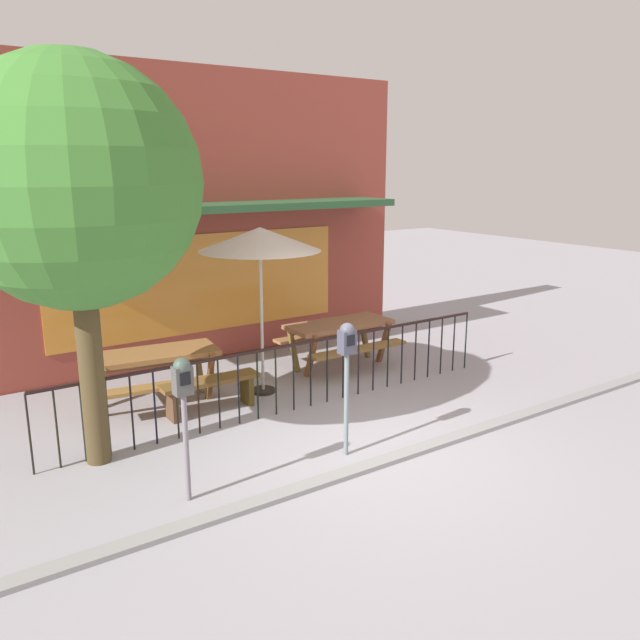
% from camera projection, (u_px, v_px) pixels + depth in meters
% --- Properties ---
extents(ground, '(40.00, 40.00, 0.00)m').
position_uv_depth(ground, '(366.00, 452.00, 7.63)').
color(ground, '#99969E').
extents(pub_storefront, '(8.09, 1.52, 4.92)m').
position_uv_depth(pub_storefront, '(194.00, 218.00, 10.90)').
color(pub_storefront, '#52211B').
rests_on(pub_storefront, ground).
extents(patio_fence_front, '(6.82, 0.04, 0.97)m').
position_uv_depth(patio_fence_front, '(293.00, 365.00, 8.77)').
color(patio_fence_front, black).
rests_on(patio_fence_front, ground).
extents(picnic_table_left, '(1.96, 1.58, 0.79)m').
position_uv_depth(picnic_table_left, '(153.00, 363.00, 9.02)').
color(picnic_table_left, '#8F5E32').
rests_on(picnic_table_left, ground).
extents(picnic_table_right, '(1.82, 1.38, 0.79)m').
position_uv_depth(picnic_table_right, '(339.00, 332.00, 10.71)').
color(picnic_table_right, '#915F3E').
rests_on(picnic_table_right, ground).
extents(patio_umbrella, '(1.76, 1.76, 2.48)m').
position_uv_depth(patio_umbrella, '(260.00, 240.00, 9.09)').
color(patio_umbrella, black).
rests_on(patio_umbrella, ground).
extents(patio_bench, '(1.40, 0.33, 0.48)m').
position_uv_depth(patio_bench, '(210.00, 388.00, 8.79)').
color(patio_bench, brown).
rests_on(patio_bench, ground).
extents(parking_meter_near, '(0.18, 0.17, 1.61)m').
position_uv_depth(parking_meter_near, '(347.00, 354.00, 7.27)').
color(parking_meter_near, slate).
rests_on(parking_meter_near, ground).
extents(parking_meter_far, '(0.18, 0.17, 1.52)m').
position_uv_depth(parking_meter_far, '(183.00, 391.00, 6.26)').
color(parking_meter_far, slate).
rests_on(parking_meter_far, ground).
extents(street_tree, '(2.67, 2.67, 4.49)m').
position_uv_depth(street_tree, '(75.00, 185.00, 6.65)').
color(street_tree, '#4A3B22').
rests_on(street_tree, ground).
extents(curb_edge, '(11.32, 0.20, 0.11)m').
position_uv_depth(curb_edge, '(385.00, 463.00, 7.35)').
color(curb_edge, gray).
rests_on(curb_edge, ground).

